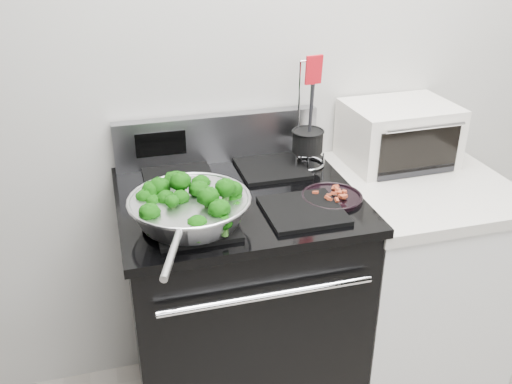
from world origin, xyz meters
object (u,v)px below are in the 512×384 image
object	(u,v)px
bacon_plate	(332,194)
toaster_oven	(398,134)
gas_range	(239,306)
utensil_holder	(307,147)
skillet	(190,208)

from	to	relation	value
bacon_plate	toaster_oven	size ratio (longest dim) A/B	0.50
gas_range	utensil_holder	xyz separation A→B (m)	(0.31, 0.17, 0.53)
utensil_holder	bacon_plate	bearing A→B (deg)	-101.11
gas_range	utensil_holder	size ratio (longest dim) A/B	2.75
gas_range	skillet	bearing A→B (deg)	-139.35
gas_range	toaster_oven	size ratio (longest dim) A/B	2.78
bacon_plate	utensil_holder	size ratio (longest dim) A/B	0.49
bacon_plate	toaster_oven	bearing A→B (deg)	36.64
skillet	bacon_plate	size ratio (longest dim) A/B	2.83
gas_range	bacon_plate	world-z (taller)	gas_range
gas_range	utensil_holder	bearing A→B (deg)	28.91
skillet	bacon_plate	bearing A→B (deg)	23.68
utensil_holder	toaster_oven	xyz separation A→B (m)	(0.37, 0.01, 0.01)
bacon_plate	toaster_oven	distance (m)	0.49
skillet	utensil_holder	distance (m)	0.59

